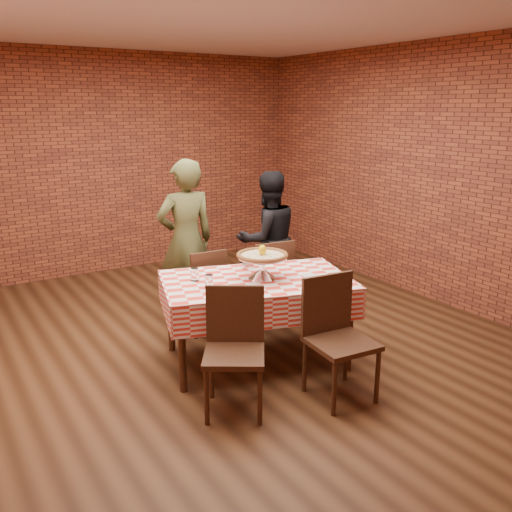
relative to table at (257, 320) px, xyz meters
name	(u,v)px	position (x,y,z in m)	size (l,w,h in m)	color
ground	(218,346)	(-0.16, 0.43, -0.38)	(6.00, 6.00, 0.00)	black
back_wall	(107,164)	(-0.16, 3.43, 1.08)	(5.50, 5.50, 0.00)	brown
table	(257,320)	(0.00, 0.00, 0.00)	(1.57, 0.94, 0.75)	#432718
tablecloth	(257,294)	(0.00, 0.00, 0.25)	(1.61, 0.98, 0.27)	red
pizza_stand	(262,267)	(0.05, -0.01, 0.48)	(0.44, 0.44, 0.19)	silver
pizza	(262,256)	(0.05, -0.01, 0.58)	(0.44, 0.44, 0.03)	beige
lemon	(262,250)	(0.05, -0.01, 0.63)	(0.07, 0.07, 0.09)	yellow
water_glass_left	(209,281)	(-0.45, 0.01, 0.44)	(0.07, 0.07, 0.11)	white
water_glass_right	(195,274)	(-0.47, 0.24, 0.44)	(0.07, 0.07, 0.11)	white
side_plate	(310,276)	(0.43, -0.20, 0.39)	(0.14, 0.14, 0.01)	white
sweetener_packet_a	(326,281)	(0.46, -0.37, 0.39)	(0.05, 0.04, 0.01)	white
sweetener_packet_b	(332,278)	(0.55, -0.35, 0.39)	(0.05, 0.04, 0.01)	white
condiment_caddy	(247,260)	(0.10, 0.32, 0.46)	(0.11, 0.09, 0.15)	silver
chair_near_left	(234,354)	(-0.59, -0.63, 0.08)	(0.43, 0.43, 0.92)	#432718
chair_near_right	(342,341)	(0.20, -0.89, 0.10)	(0.46, 0.46, 0.94)	#432718
chair_far_left	(202,289)	(-0.09, 0.86, 0.05)	(0.38, 0.38, 0.86)	#432718
chair_far_right	(266,281)	(0.55, 0.68, 0.08)	(0.43, 0.43, 0.91)	#432718
diner_olive	(186,240)	(-0.05, 1.29, 0.47)	(0.61, 0.40, 1.68)	#494D28
diner_black	(268,239)	(0.88, 1.14, 0.38)	(0.74, 0.57, 1.52)	black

